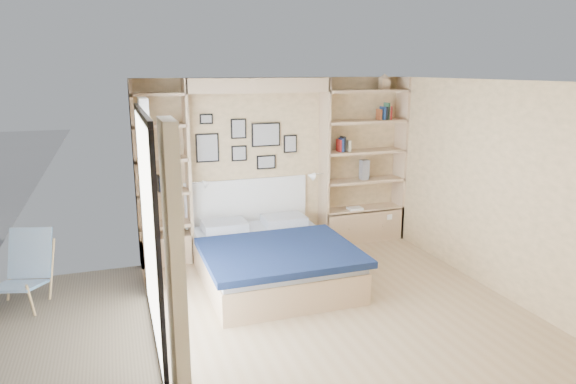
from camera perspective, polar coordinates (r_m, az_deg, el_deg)
name	(u,v)px	position (r m, az deg, el deg)	size (l,w,h in m)	color
ground	(337,309)	(5.92, 5.44, -12.81)	(4.50, 4.50, 0.00)	tan
room_shell	(264,189)	(6.78, -2.63, 0.37)	(4.50, 4.50, 4.50)	beige
bed	(271,258)	(6.56, -1.92, -7.35)	(1.81, 2.32, 1.07)	tan
photo_gallery	(246,142)	(7.33, -4.73, 5.54)	(1.48, 0.02, 0.82)	black
reading_lamps	(261,179)	(7.24, -3.05, 1.42)	(1.92, 0.12, 0.15)	silver
shelf_decor	(349,133)	(7.70, 6.81, 6.57)	(3.47, 0.23, 2.03)	#A51E1E
deck_chair	(23,270)	(6.58, -27.33, -7.74)	(0.71, 0.94, 0.84)	tan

